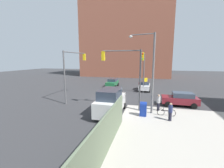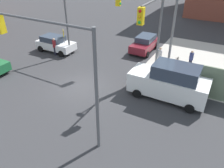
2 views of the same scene
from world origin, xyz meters
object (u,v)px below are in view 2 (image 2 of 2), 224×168
(street_lamp_corner, at_px, (173,18))
(hatchback_white, at_px, (55,44))
(traffic_signal_se_corner, at_px, (54,58))
(mailbox_blue, at_px, (177,69))
(traffic_signal_ne_corner, at_px, (153,27))
(sedan_maroon, at_px, (145,43))
(pedestrian_walking_north, at_px, (160,56))
(pedestrian_waiting, at_px, (55,46))
(van_white_delivery, at_px, (170,82))
(bicycle_leaning_on_fence, at_px, (176,62))
(pedestrian_crossing, at_px, (191,59))
(traffic_signal_nw_corner, at_px, (85,11))

(street_lamp_corner, relative_size, hatchback_white, 1.97)
(traffic_signal_se_corner, xyz_separation_m, mailbox_blue, (4.06, 9.50, -3.90))
(traffic_signal_ne_corner, distance_m, sedan_maroon, 7.80)
(mailbox_blue, relative_size, pedestrian_walking_north, 0.80)
(pedestrian_waiting, bearing_deg, mailbox_blue, 99.60)
(street_lamp_corner, height_order, sedan_maroon, street_lamp_corner)
(hatchback_white, relative_size, van_white_delivery, 0.75)
(street_lamp_corner, height_order, van_white_delivery, street_lamp_corner)
(sedan_maroon, relative_size, bicycle_leaning_on_fence, 2.32)
(sedan_maroon, height_order, pedestrian_walking_north, pedestrian_walking_north)
(mailbox_blue, relative_size, pedestrian_crossing, 0.86)
(traffic_signal_nw_corner, xyz_separation_m, van_white_delivery, (8.70, -2.70, -3.37))
(van_white_delivery, xyz_separation_m, pedestrian_waiting, (-12.22, 2.00, -0.35))
(sedan_maroon, xyz_separation_m, pedestrian_waiting, (-7.53, -5.31, 0.08))
(traffic_signal_se_corner, distance_m, street_lamp_corner, 10.38)
(traffic_signal_se_corner, relative_size, van_white_delivery, 1.20)
(traffic_signal_se_corner, xyz_separation_m, traffic_signal_ne_corner, (2.36, 7.35, -0.10))
(traffic_signal_se_corner, relative_size, hatchback_white, 1.60)
(van_white_delivery, height_order, pedestrian_walking_north, van_white_delivery)
(traffic_signal_ne_corner, height_order, hatchback_white, traffic_signal_ne_corner)
(traffic_signal_ne_corner, distance_m, street_lamp_corner, 2.67)
(mailbox_blue, distance_m, sedan_maroon, 6.08)
(traffic_signal_se_corner, height_order, traffic_signal_ne_corner, same)
(sedan_maroon, relative_size, van_white_delivery, 0.75)
(street_lamp_corner, xyz_separation_m, mailbox_blue, (1.07, -0.44, -3.94))
(traffic_signal_nw_corner, height_order, street_lamp_corner, street_lamp_corner)
(traffic_signal_nw_corner, distance_m, street_lamp_corner, 7.47)
(pedestrian_crossing, bearing_deg, street_lamp_corner, -29.14)
(hatchback_white, xyz_separation_m, pedestrian_crossing, (13.24, 2.79, 0.02))
(pedestrian_waiting, bearing_deg, hatchback_white, -137.68)
(traffic_signal_se_corner, distance_m, hatchback_white, 13.09)
(hatchback_white, height_order, bicycle_leaning_on_fence, hatchback_white)
(traffic_signal_nw_corner, relative_size, bicycle_leaning_on_fence, 3.71)
(street_lamp_corner, xyz_separation_m, bicycle_leaning_on_fence, (0.47, 1.76, -4.35))
(traffic_signal_ne_corner, distance_m, pedestrian_crossing, 6.30)
(street_lamp_corner, height_order, pedestrian_walking_north, street_lamp_corner)
(mailbox_blue, relative_size, hatchback_white, 0.35)
(traffic_signal_ne_corner, xyz_separation_m, mailbox_blue, (1.70, 2.15, -3.80))
(pedestrian_walking_north, bearing_deg, traffic_signal_nw_corner, -76.12)
(pedestrian_waiting, height_order, pedestrian_walking_north, pedestrian_walking_north)
(traffic_signal_ne_corner, distance_m, mailbox_blue, 4.69)
(traffic_signal_se_corner, height_order, sedan_maroon, traffic_signal_se_corner)
(street_lamp_corner, height_order, mailbox_blue, street_lamp_corner)
(traffic_signal_nw_corner, height_order, sedan_maroon, traffic_signal_nw_corner)
(pedestrian_crossing, xyz_separation_m, pedestrian_walking_north, (-2.60, -0.90, 0.07))
(traffic_signal_ne_corner, bearing_deg, street_lamp_corner, 76.39)
(hatchback_white, bearing_deg, traffic_signal_ne_corner, -9.14)
(pedestrian_crossing, relative_size, pedestrian_walking_north, 0.93)
(traffic_signal_ne_corner, height_order, mailbox_blue, traffic_signal_ne_corner)
(van_white_delivery, bearing_deg, mailbox_blue, 93.94)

